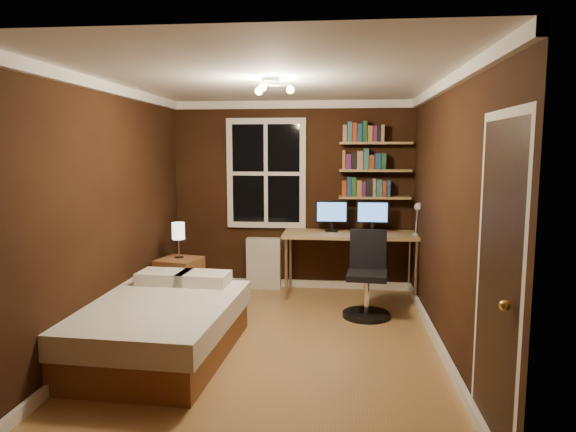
# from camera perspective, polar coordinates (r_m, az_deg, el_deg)

# --- Properties ---
(floor) EXTENTS (4.20, 4.20, 0.00)m
(floor) POSITION_cam_1_polar(r_m,az_deg,el_deg) (5.13, -1.67, -13.96)
(floor) COLOR olive
(floor) RESTS_ON ground
(wall_back) EXTENTS (3.20, 0.04, 2.50)m
(wall_back) POSITION_cam_1_polar(r_m,az_deg,el_deg) (6.89, 0.50, 2.25)
(wall_back) COLOR black
(wall_back) RESTS_ON ground
(wall_left) EXTENTS (0.04, 4.20, 2.50)m
(wall_left) POSITION_cam_1_polar(r_m,az_deg,el_deg) (5.27, -19.27, 0.24)
(wall_left) COLOR black
(wall_left) RESTS_ON ground
(wall_right) EXTENTS (0.04, 4.20, 2.50)m
(wall_right) POSITION_cam_1_polar(r_m,az_deg,el_deg) (4.88, 17.25, -0.21)
(wall_right) COLOR black
(wall_right) RESTS_ON ground
(ceiling) EXTENTS (3.20, 4.20, 0.02)m
(ceiling) POSITION_cam_1_polar(r_m,az_deg,el_deg) (4.82, -1.79, 14.93)
(ceiling) COLOR white
(ceiling) RESTS_ON wall_back
(window) EXTENTS (1.06, 0.06, 1.46)m
(window) POSITION_cam_1_polar(r_m,az_deg,el_deg) (6.88, -2.43, 4.74)
(window) COLOR white
(window) RESTS_ON wall_back
(door) EXTENTS (0.03, 0.82, 2.05)m
(door) POSITION_cam_1_polar(r_m,az_deg,el_deg) (3.44, 22.13, -7.34)
(door) COLOR black
(door) RESTS_ON ground
(door_knob) EXTENTS (0.06, 0.06, 0.06)m
(door_knob) POSITION_cam_1_polar(r_m,az_deg,el_deg) (3.16, 22.95, -9.15)
(door_knob) COLOR gold
(door_knob) RESTS_ON door
(ceiling_fixture) EXTENTS (0.44, 0.44, 0.18)m
(ceiling_fixture) POSITION_cam_1_polar(r_m,az_deg,el_deg) (4.71, -1.94, 13.88)
(ceiling_fixture) COLOR beige
(ceiling_fixture) RESTS_ON ceiling
(bookshelf_lower) EXTENTS (0.92, 0.22, 0.03)m
(bookshelf_lower) POSITION_cam_1_polar(r_m,az_deg,el_deg) (6.76, 9.57, 2.05)
(bookshelf_lower) COLOR #9E7F4D
(bookshelf_lower) RESTS_ON wall_back
(books_row_lower) EXTENTS (0.60, 0.16, 0.23)m
(books_row_lower) POSITION_cam_1_polar(r_m,az_deg,el_deg) (6.75, 9.59, 3.15)
(books_row_lower) COLOR #9A3D1C
(books_row_lower) RESTS_ON bookshelf_lower
(bookshelf_middle) EXTENTS (0.92, 0.22, 0.03)m
(bookshelf_middle) POSITION_cam_1_polar(r_m,az_deg,el_deg) (6.74, 9.63, 5.01)
(bookshelf_middle) COLOR #9E7F4D
(bookshelf_middle) RESTS_ON wall_back
(books_row_middle) EXTENTS (0.48, 0.16, 0.23)m
(books_row_middle) POSITION_cam_1_polar(r_m,az_deg,el_deg) (6.74, 9.66, 6.12)
(books_row_middle) COLOR navy
(books_row_middle) RESTS_ON bookshelf_middle
(bookshelf_upper) EXTENTS (0.92, 0.22, 0.03)m
(bookshelf_upper) POSITION_cam_1_polar(r_m,az_deg,el_deg) (6.74, 9.70, 7.99)
(bookshelf_upper) COLOR #9E7F4D
(bookshelf_upper) RESTS_ON wall_back
(books_row_upper) EXTENTS (0.54, 0.16, 0.23)m
(books_row_upper) POSITION_cam_1_polar(r_m,az_deg,el_deg) (6.74, 9.72, 9.09)
(books_row_upper) COLOR #23522A
(books_row_upper) RESTS_ON bookshelf_upper
(bed) EXTENTS (1.41, 1.89, 0.62)m
(bed) POSITION_cam_1_polar(r_m,az_deg,el_deg) (4.92, -14.13, -11.86)
(bed) COLOR brown
(bed) RESTS_ON ground
(nightstand) EXTENTS (0.55, 0.55, 0.57)m
(nightstand) POSITION_cam_1_polar(r_m,az_deg,el_deg) (6.36, -11.94, -7.16)
(nightstand) COLOR brown
(nightstand) RESTS_ON ground
(bedside_lamp) EXTENTS (0.15, 0.15, 0.43)m
(bedside_lamp) POSITION_cam_1_polar(r_m,az_deg,el_deg) (6.26, -12.06, -2.69)
(bedside_lamp) COLOR white
(bedside_lamp) RESTS_ON nightstand
(radiator) EXTENTS (0.46, 0.16, 0.69)m
(radiator) POSITION_cam_1_polar(r_m,az_deg,el_deg) (6.96, -2.70, -5.27)
(radiator) COLOR silver
(radiator) RESTS_ON ground
(desk) EXTENTS (1.71, 0.64, 0.81)m
(desk) POSITION_cam_1_polar(r_m,az_deg,el_deg) (6.59, 6.95, -2.40)
(desk) COLOR #9E7F4D
(desk) RESTS_ON ground
(monitor_left) EXTENTS (0.42, 0.12, 0.41)m
(monitor_left) POSITION_cam_1_polar(r_m,az_deg,el_deg) (6.64, 4.87, -0.01)
(monitor_left) COLOR black
(monitor_left) RESTS_ON desk
(monitor_right) EXTENTS (0.42, 0.12, 0.41)m
(monitor_right) POSITION_cam_1_polar(r_m,az_deg,el_deg) (6.65, 9.37, -0.07)
(monitor_right) COLOR black
(monitor_right) RESTS_ON desk
(desk_lamp) EXTENTS (0.14, 0.32, 0.44)m
(desk_lamp) POSITION_cam_1_polar(r_m,az_deg,el_deg) (6.46, 14.21, -0.26)
(desk_lamp) COLOR silver
(desk_lamp) RESTS_ON desk
(office_chair) EXTENTS (0.53, 0.53, 0.97)m
(office_chair) POSITION_cam_1_polar(r_m,az_deg,el_deg) (5.88, 8.77, -7.51)
(office_chair) COLOR black
(office_chair) RESTS_ON ground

